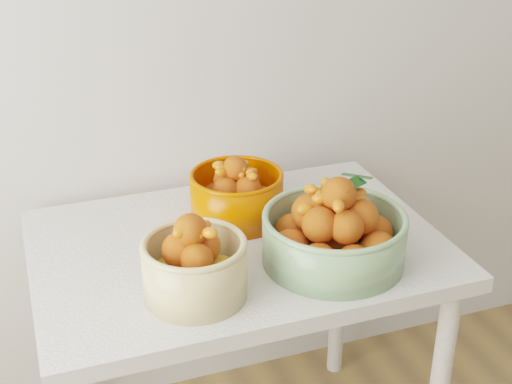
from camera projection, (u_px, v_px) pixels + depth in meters
table at (238, 275)px, 1.81m from camera, size 1.00×0.70×0.75m
bowl_cream at (194, 266)px, 1.52m from camera, size 0.30×0.30×0.20m
bowl_green at (334, 233)px, 1.65m from camera, size 0.43×0.43×0.22m
bowl_orange at (237, 195)px, 1.84m from camera, size 0.31×0.31×0.17m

